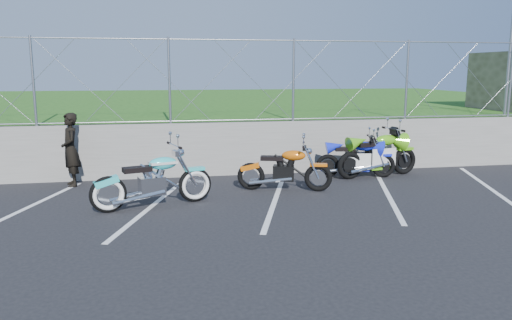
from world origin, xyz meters
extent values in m
plane|color=black|center=(0.00, 0.00, 0.00)|extent=(90.00, 90.00, 0.00)
cube|color=slate|center=(0.00, 3.50, 0.65)|extent=(30.00, 0.22, 1.30)
cube|color=#214E14|center=(0.00, 13.50, 0.65)|extent=(30.00, 20.00, 1.30)
cylinder|color=gray|center=(0.00, 3.50, 3.25)|extent=(28.00, 0.03, 0.03)
cylinder|color=gray|center=(0.00, 3.50, 1.35)|extent=(28.00, 0.03, 0.03)
cylinder|color=gray|center=(7.20, 3.90, 2.80)|extent=(0.08, 0.08, 3.00)
cube|color=silver|center=(-4.80, 1.00, 0.00)|extent=(1.49, 4.31, 0.01)
cube|color=silver|center=(-2.40, 1.00, 0.00)|extent=(1.49, 4.31, 0.01)
cube|color=silver|center=(0.00, 1.00, 0.00)|extent=(1.49, 4.31, 0.01)
cube|color=silver|center=(2.40, 1.00, 0.00)|extent=(1.49, 4.31, 0.01)
cube|color=silver|center=(4.80, 1.00, 0.00)|extent=(1.49, 4.31, 0.01)
torus|color=black|center=(-3.20, 0.59, 0.34)|extent=(0.68, 0.30, 0.68)
torus|color=black|center=(-1.61, 1.07, 0.34)|extent=(0.68, 0.30, 0.68)
cube|color=silver|center=(-2.42, 0.82, 0.41)|extent=(0.53, 0.41, 0.35)
ellipsoid|color=#33CDCE|center=(-2.21, 0.89, 0.82)|extent=(0.59, 0.40, 0.24)
cube|color=black|center=(-2.68, 0.75, 0.75)|extent=(0.56, 0.38, 0.09)
cube|color=#33CDCE|center=(-1.61, 1.07, 0.66)|extent=(0.42, 0.26, 0.06)
cylinder|color=silver|center=(-1.99, 0.96, 1.15)|extent=(0.24, 0.72, 0.03)
torus|color=black|center=(-0.36, 1.84, 0.30)|extent=(0.60, 0.27, 0.59)
torus|color=black|center=(1.02, 1.43, 0.30)|extent=(0.60, 0.27, 0.59)
cube|color=black|center=(0.31, 1.64, 0.38)|extent=(0.50, 0.38, 0.33)
ellipsoid|color=#D6600C|center=(0.52, 1.58, 0.77)|extent=(0.55, 0.37, 0.22)
cube|color=black|center=(0.08, 1.71, 0.70)|extent=(0.52, 0.36, 0.09)
cube|color=#D6600C|center=(1.02, 1.43, 0.57)|extent=(0.39, 0.24, 0.06)
cylinder|color=silver|center=(0.71, 1.52, 1.00)|extent=(0.22, 0.67, 0.03)
torus|color=black|center=(2.12, 2.45, 0.33)|extent=(0.67, 0.25, 0.66)
torus|color=black|center=(3.66, 2.75, 0.33)|extent=(0.67, 0.25, 0.66)
cube|color=black|center=(2.87, 2.60, 0.44)|extent=(0.56, 0.40, 0.37)
ellipsoid|color=#5DB917|center=(3.11, 2.64, 0.88)|extent=(0.62, 0.38, 0.26)
cube|color=black|center=(2.59, 2.54, 0.80)|extent=(0.59, 0.37, 0.10)
cube|color=#5DB917|center=(3.66, 2.75, 0.64)|extent=(0.44, 0.24, 0.07)
cylinder|color=silver|center=(3.29, 2.68, 1.14)|extent=(0.18, 0.78, 0.03)
torus|color=black|center=(1.66, 2.71, 0.28)|extent=(0.58, 0.20, 0.57)
torus|color=black|center=(2.99, 2.49, 0.28)|extent=(0.58, 0.20, 0.57)
cube|color=black|center=(2.31, 2.60, 0.38)|extent=(0.47, 0.33, 0.32)
ellipsoid|color=#1728DB|center=(2.51, 2.57, 0.76)|extent=(0.53, 0.31, 0.22)
cube|color=black|center=(2.07, 2.64, 0.69)|extent=(0.50, 0.30, 0.09)
cube|color=#1728DB|center=(2.99, 2.49, 0.55)|extent=(0.38, 0.20, 0.06)
cylinder|color=silver|center=(2.67, 2.54, 0.98)|extent=(0.14, 0.68, 0.03)
imported|color=black|center=(-4.21, 2.94, 0.81)|extent=(0.55, 0.68, 1.63)
camera|label=1|loc=(-2.19, -8.49, 2.55)|focal=35.00mm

